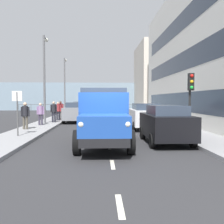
{
  "coord_description": "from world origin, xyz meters",
  "views": [
    {
      "loc": [
        0.35,
        9.34,
        1.99
      ],
      "look_at": [
        -0.5,
        -10.08,
        1.01
      ],
      "focal_mm": 40.52,
      "sensor_mm": 36.0,
      "label": 1
    }
  ],
  "objects": [
    {
      "name": "sidewalk_right",
      "position": [
        4.61,
        -12.4,
        0.07
      ],
      "size": [
        2.19,
        42.87,
        0.15
      ],
      "primitive_type": "cube",
      "color": "gray",
      "rests_on": "ground_plane"
    },
    {
      "name": "pedestrian_by_lamp",
      "position": [
        4.11,
        -14.4,
        1.14
      ],
      "size": [
        0.53,
        0.34,
        1.68
      ],
      "color": "#4C473D",
      "rests_on": "sidewalk_right"
    },
    {
      "name": "lamp_post_far",
      "position": [
        4.68,
        -21.37,
        4.16
      ],
      "size": [
        0.32,
        1.14,
        6.78
      ],
      "color": "#59595B",
      "rests_on": "sidewalk_right"
    },
    {
      "name": "pedestrian_near_railing",
      "position": [
        4.66,
        -8.82,
        1.07
      ],
      "size": [
        0.53,
        0.34,
        1.58
      ],
      "color": "#383342",
      "rests_on": "sidewalk_right"
    },
    {
      "name": "lamp_post_promenade",
      "position": [
        4.68,
        -10.48,
        4.13
      ],
      "size": [
        0.32,
        1.14,
        6.71
      ],
      "color": "#59595B",
      "rests_on": "sidewalk_right"
    },
    {
      "name": "building_far_block",
      "position": [
        -8.97,
        -31.65,
        5.37
      ],
      "size": [
        6.53,
        10.79,
        10.73
      ],
      "color": "beige",
      "rests_on": "ground_plane"
    },
    {
      "name": "car_white_kerbside_1",
      "position": [
        -2.57,
        -7.33,
        0.89
      ],
      "size": [
        1.88,
        3.92,
        1.72
      ],
      "color": "white",
      "rests_on": "ground_plane"
    },
    {
      "name": "sidewalk_left",
      "position": [
        -4.61,
        -12.4,
        0.07
      ],
      "size": [
        2.19,
        42.87,
        0.15
      ],
      "primitive_type": "cube",
      "color": "gray",
      "rests_on": "ground_plane"
    },
    {
      "name": "car_grey_oppositeside_0",
      "position": [
        2.57,
        -12.54,
        0.9
      ],
      "size": [
        1.83,
        4.16,
        1.72
      ],
      "color": "slate",
      "rests_on": "ground_plane"
    },
    {
      "name": "road_centreline_markings",
      "position": [
        0.0,
        -11.77,
        0.0
      ],
      "size": [
        0.12,
        37.99,
        0.01
      ],
      "color": "silver",
      "rests_on": "ground_plane"
    },
    {
      "name": "ground_plane",
      "position": [
        0.0,
        -12.4,
        0.0
      ],
      "size": [
        80.0,
        80.0,
        0.0
      ],
      "primitive_type": "plane",
      "color": "#2D2D30"
    },
    {
      "name": "traffic_light_near",
      "position": [
        -4.36,
        -3.78,
        2.47
      ],
      "size": [
        0.28,
        0.41,
        3.2
      ],
      "color": "black",
      "rests_on": "sidewalk_left"
    },
    {
      "name": "pedestrian_in_dark_coat",
      "position": [
        4.98,
        -6.29,
        1.12
      ],
      "size": [
        0.53,
        0.34,
        1.65
      ],
      "color": "#4C473D",
      "rests_on": "sidewalk_right"
    },
    {
      "name": "pedestrian_with_bag",
      "position": [
        4.12,
        -11.01,
        1.13
      ],
      "size": [
        0.53,
        0.34,
        1.66
      ],
      "color": "black",
      "rests_on": "sidewalk_right"
    },
    {
      "name": "car_maroon_oppositeside_1",
      "position": [
        2.57,
        -19.2,
        0.9
      ],
      "size": [
        1.96,
        4.1,
        1.72
      ],
      "color": "maroon",
      "rests_on": "ground_plane"
    },
    {
      "name": "sea_horizon",
      "position": [
        0.0,
        -36.84,
        2.5
      ],
      "size": [
        80.0,
        0.8,
        5.0
      ],
      "primitive_type": "cube",
      "color": "gray",
      "rests_on": "ground_plane"
    },
    {
      "name": "seawall_railing",
      "position": [
        -0.0,
        -33.24,
        0.92
      ],
      "size": [
        28.08,
        0.08,
        1.2
      ],
      "color": "#4C5156",
      "rests_on": "ground_plane"
    },
    {
      "name": "truck_vintage_blue",
      "position": [
        0.24,
        -0.93,
        1.18
      ],
      "size": [
        2.17,
        5.64,
        2.43
      ],
      "color": "black",
      "rests_on": "ground_plane"
    },
    {
      "name": "pedestrian_couple_b",
      "position": [
        4.11,
        -12.94,
        1.09
      ],
      "size": [
        0.53,
        0.34,
        1.6
      ],
      "color": "black",
      "rests_on": "sidewalk_right"
    },
    {
      "name": "car_black_kerbside_near",
      "position": [
        -2.57,
        -1.89,
        0.89
      ],
      "size": [
        1.86,
        3.81,
        1.72
      ],
      "color": "black",
      "rests_on": "ground_plane"
    },
    {
      "name": "street_sign",
      "position": [
        4.52,
        -3.44,
        1.68
      ],
      "size": [
        0.5,
        0.07,
        2.25
      ],
      "color": "#4C4C4C",
      "rests_on": "sidewalk_right"
    },
    {
      "name": "building_terrace",
      "position": [
        -8.96,
        -9.75,
        5.64
      ],
      "size": [
        6.54,
        25.95,
        11.29
      ],
      "color": "silver",
      "rests_on": "ground_plane"
    }
  ]
}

